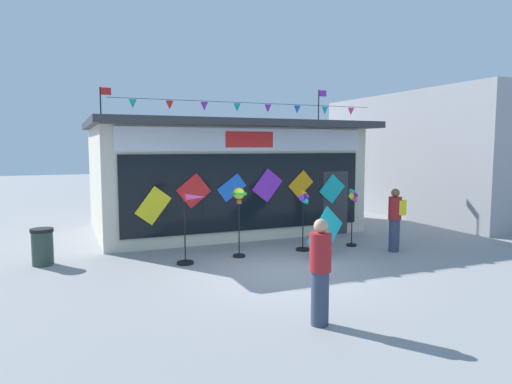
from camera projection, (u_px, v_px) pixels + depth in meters
name	position (u px, v px, depth m)	size (l,w,h in m)	color
ground_plane	(282.00, 271.00, 10.29)	(80.00, 80.00, 0.00)	gray
kite_shop_building	(221.00, 176.00, 15.61)	(8.54, 5.81, 4.85)	beige
wind_spinner_far_left	(191.00, 223.00, 10.87)	(0.73, 0.40, 1.68)	black
wind_spinner_left	(239.00, 205.00, 11.48)	(0.31, 0.31, 1.76)	black
wind_spinner_center_left	(304.00, 212.00, 12.21)	(0.40, 0.36, 1.65)	black
wind_spinner_center_right	(353.00, 206.00, 12.75)	(0.39, 0.28, 1.63)	black
person_near_camera	(320.00, 271.00, 7.12)	(0.34, 0.34, 1.68)	#333D56
person_mid_plaza	(395.00, 218.00, 12.13)	(0.46, 0.46, 1.68)	#333D56
trash_bin	(42.00, 247.00, 10.78)	(0.52, 0.52, 0.87)	#2D4238
display_kite_on_ground	(325.00, 233.00, 11.48)	(0.66, 0.03, 1.20)	#19B7BC
neighbour_building	(457.00, 155.00, 19.32)	(6.84, 9.24, 4.84)	#99999E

